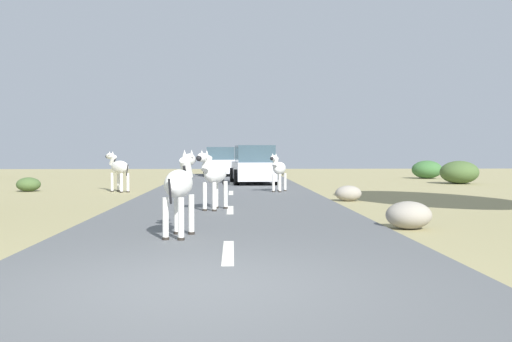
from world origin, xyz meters
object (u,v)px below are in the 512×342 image
at_px(car_0, 254,166).
at_px(rock_3, 409,215).
at_px(bush_0, 459,172).
at_px(zebra_1, 180,185).
at_px(zebra_2, 119,168).
at_px(rock_1, 348,193).
at_px(car_1, 221,162).
at_px(zebra_0, 214,174).
at_px(bush_3, 427,170).
at_px(zebra_3, 279,169).
at_px(bush_1, 28,184).

height_order(car_0, rock_3, car_0).
bearing_deg(bush_0, car_0, -179.30).
distance_m(zebra_1, zebra_2, 12.21).
bearing_deg(rock_1, car_1, 103.15).
height_order(zebra_0, bush_3, zebra_0).
xyz_separation_m(zebra_1, zebra_3, (2.55, 10.93, -0.05)).
bearing_deg(zebra_2, bush_1, 132.59).
height_order(car_0, rock_1, car_0).
bearing_deg(car_0, rock_1, -78.53).
relative_size(zebra_3, rock_3, 1.59).
xyz_separation_m(bush_0, rock_3, (-7.21, -15.55, -0.27)).
distance_m(car_0, bush_0, 9.62).
bearing_deg(bush_0, car_1, 141.83).
bearing_deg(bush_0, zebra_1, -124.55).
bearing_deg(bush_1, rock_1, -22.86).
bearing_deg(zebra_3, car_0, -60.71).
relative_size(zebra_3, bush_0, 0.78).
bearing_deg(bush_0, zebra_3, -147.26).
distance_m(bush_3, rock_1, 16.39).
xyz_separation_m(bush_1, bush_3, (18.58, 9.91, 0.24)).
bearing_deg(car_0, bush_0, -3.21).
bearing_deg(rock_1, zebra_2, 150.81).
xyz_separation_m(zebra_3, rock_3, (1.72, -9.81, -0.61)).
height_order(car_0, car_1, same).
height_order(bush_0, rock_3, bush_0).
relative_size(car_1, rock_1, 5.48).
relative_size(zebra_2, bush_3, 0.90).
height_order(bush_0, rock_1, bush_0).
distance_m(zebra_0, rock_1, 5.02).
relative_size(zebra_2, rock_3, 1.72).
bearing_deg(zebra_1, rock_3, 25.08).
height_order(zebra_0, bush_1, zebra_0).
height_order(car_0, bush_3, car_0).
xyz_separation_m(zebra_0, zebra_1, (-0.42, -4.41, -0.01)).
height_order(car_1, bush_0, car_1).
bearing_deg(bush_3, car_1, 163.06).
relative_size(zebra_0, bush_0, 0.83).
height_order(zebra_2, bush_0, zebra_2).
height_order(zebra_1, bush_0, zebra_1).
distance_m(zebra_0, zebra_2, 8.24).
bearing_deg(rock_3, zebra_3, 99.96).
bearing_deg(zebra_2, car_1, 34.97).
height_order(bush_1, bush_3, bush_3).
bearing_deg(car_1, bush_0, -39.30).
distance_m(zebra_0, zebra_3, 6.85).
relative_size(zebra_3, bush_1, 1.57).
height_order(zebra_1, car_1, car_1).
bearing_deg(zebra_2, bush_3, -6.68).
bearing_deg(zebra_3, zebra_2, 14.54).
distance_m(zebra_0, zebra_1, 4.43).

